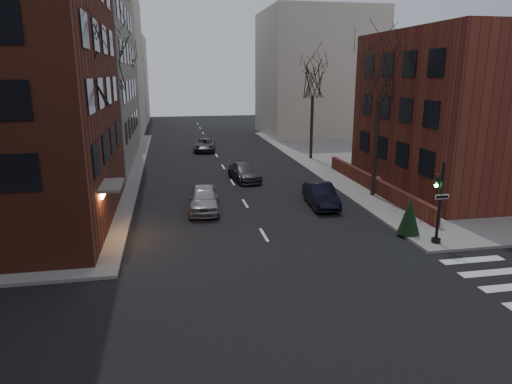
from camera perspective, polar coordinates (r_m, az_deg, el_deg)
ground at (r=13.75m, az=12.05°, el=-22.44°), size 160.00×160.00×0.00m
sidewalk_far_right at (r=52.87m, az=28.98°, el=4.02°), size 44.00×44.00×0.15m
building_left_tan at (r=46.07m, az=-28.15°, el=20.30°), size 18.00×18.00×28.00m
building_right_brick at (r=35.97m, az=25.55°, el=8.97°), size 12.00×14.00×11.00m
low_wall_right at (r=33.04m, az=14.46°, el=1.00°), size 0.35×16.00×1.00m
building_distant_la at (r=65.83m, az=-20.52°, el=14.52°), size 14.00×16.00×18.00m
building_distant_ra at (r=63.12m, az=7.58°, el=14.41°), size 14.00×14.00×16.00m
building_distant_lb at (r=82.44m, az=-17.07°, el=13.26°), size 10.00×12.00×14.00m
traffic_signal at (r=23.62m, az=21.82°, el=-1.88°), size 0.76×0.44×4.00m
tree_left_a at (r=24.36m, az=-21.37°, el=14.32°), size 4.18×4.18×10.26m
tree_left_b at (r=36.25m, az=-18.05°, el=15.12°), size 4.40×4.40×10.80m
tree_left_c at (r=50.17m, az=-16.04°, el=13.96°), size 3.96×3.96×9.72m
tree_right_a at (r=31.04m, az=15.28°, el=13.86°), size 3.96×3.96×9.72m
tree_right_b at (r=44.09m, az=7.15°, el=13.79°), size 3.74×3.74×9.18m
streetlamp_near at (r=32.45m, az=-17.17°, el=7.02°), size 0.36×0.36×6.28m
streetlamp_far at (r=52.28m, az=-14.89°, el=9.88°), size 0.36×0.36×6.28m
parked_sedan at (r=29.09m, az=8.10°, el=-0.39°), size 1.83×4.45×1.43m
car_lane_silver at (r=28.00m, az=-6.52°, el=-0.82°), size 2.24×4.68×1.54m
car_lane_gray at (r=35.79m, az=-1.48°, el=2.51°), size 2.42×4.73×1.31m
car_lane_far at (r=49.63m, az=-6.44°, el=5.87°), size 2.68×4.93×1.31m
sandwich_board at (r=33.66m, az=14.92°, el=1.12°), size 0.42×0.57×0.89m
evergreen_shrub at (r=24.69m, az=18.64°, el=-2.87°), size 1.18×1.18×1.89m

